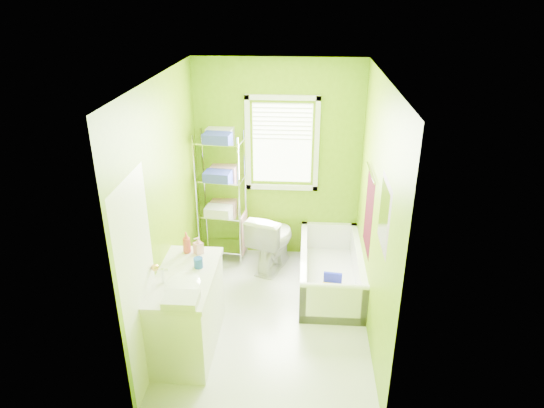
# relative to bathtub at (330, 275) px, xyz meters

# --- Properties ---
(ground) EXTENTS (2.90, 2.90, 0.00)m
(ground) POSITION_rel_bathtub_xyz_m (-0.69, -0.65, -0.16)
(ground) COLOR silver
(ground) RESTS_ON ground
(room_envelope) EXTENTS (2.14, 2.94, 2.62)m
(room_envelope) POSITION_rel_bathtub_xyz_m (-0.69, -0.65, 1.39)
(room_envelope) COLOR #669107
(room_envelope) RESTS_ON ground
(window) EXTENTS (0.92, 0.05, 1.22)m
(window) POSITION_rel_bathtub_xyz_m (-0.64, 0.78, 1.45)
(window) COLOR white
(window) RESTS_ON ground
(door) EXTENTS (0.09, 0.80, 2.00)m
(door) POSITION_rel_bathtub_xyz_m (-1.72, -1.65, 0.84)
(door) COLOR white
(door) RESTS_ON ground
(right_wall_decor) EXTENTS (0.04, 1.48, 1.17)m
(right_wall_decor) POSITION_rel_bathtub_xyz_m (0.35, -0.67, 1.16)
(right_wall_decor) COLOR #3F0712
(right_wall_decor) RESTS_ON ground
(bathtub) EXTENTS (0.73, 1.56, 0.50)m
(bathtub) POSITION_rel_bathtub_xyz_m (0.00, 0.00, 0.00)
(bathtub) COLOR white
(bathtub) RESTS_ON ground
(toilet) EXTENTS (0.67, 0.88, 0.79)m
(toilet) POSITION_rel_bathtub_xyz_m (-0.74, 0.41, 0.24)
(toilet) COLOR white
(toilet) RESTS_ON ground
(vanity) EXTENTS (0.57, 1.13, 1.07)m
(vanity) POSITION_rel_bathtub_xyz_m (-1.46, -1.18, 0.29)
(vanity) COLOR white
(vanity) RESTS_ON ground
(wire_shelf_unit) EXTENTS (0.62, 0.50, 1.75)m
(wire_shelf_unit) POSITION_rel_bathtub_xyz_m (-1.39, 0.61, 0.92)
(wire_shelf_unit) COLOR silver
(wire_shelf_unit) RESTS_ON ground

